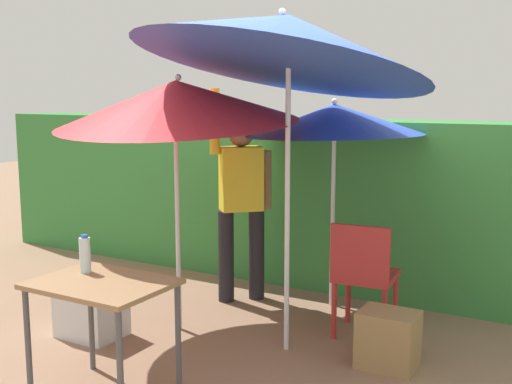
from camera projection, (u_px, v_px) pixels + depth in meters
ground_plane at (236, 344)px, 4.65m from camera, size 24.00×24.00×0.00m
hedge_row at (332, 202)px, 6.05m from camera, size 8.00×0.70×1.60m
umbrella_rainbow at (177, 102)px, 4.67m from camera, size 1.83×1.85×2.03m
umbrella_orange at (334, 120)px, 5.27m from camera, size 1.51×1.51×1.80m
umbrella_yellow at (285, 41)px, 4.25m from camera, size 2.12×2.09×2.66m
person_vendor at (241, 197)px, 5.52m from camera, size 0.46×0.45×1.88m
chair_plastic at (364, 272)px, 4.71m from camera, size 0.48×0.48×0.89m
cooler_box at (91, 309)px, 4.78m from camera, size 0.47×0.36×0.43m
crate_cardboard at (388, 340)px, 4.23m from camera, size 0.38×0.30×0.39m
folding_table at (102, 296)px, 3.74m from camera, size 0.80×0.60×0.73m
bottle_water at (85, 254)px, 3.89m from camera, size 0.07×0.07×0.24m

